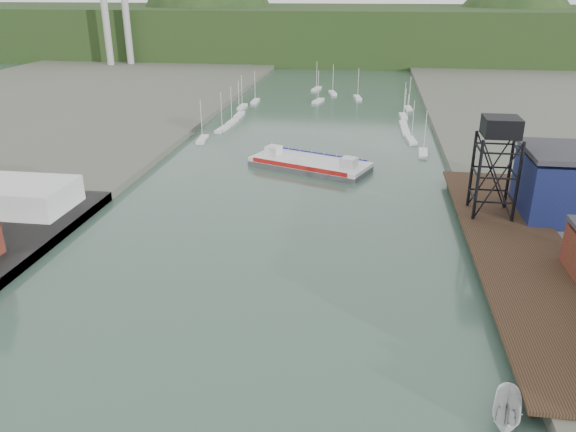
# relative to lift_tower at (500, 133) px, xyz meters

# --- Properties ---
(east_pier) EXTENTS (14.00, 70.00, 2.45)m
(east_pier) POSITION_rel_lift_tower_xyz_m (2.00, -13.00, -13.75)
(east_pier) COLOR black
(east_pier) RESTS_ON ground
(white_shed) EXTENTS (18.00, 12.00, 4.50)m
(white_shed) POSITION_rel_lift_tower_xyz_m (-79.00, -8.00, -11.80)
(white_shed) COLOR silver
(white_shed) RESTS_ON west_quay
(lift_tower) EXTENTS (6.50, 6.50, 16.00)m
(lift_tower) POSITION_rel_lift_tower_xyz_m (0.00, 0.00, 0.00)
(lift_tower) COLOR black
(lift_tower) RESTS_ON east_pier
(marina_sailboats) EXTENTS (57.71, 92.65, 0.90)m
(marina_sailboats) POSITION_rel_lift_tower_xyz_m (-34.92, 80.46, -15.30)
(marina_sailboats) COLOR silver
(marina_sailboats) RESTS_ON ground
(smokestacks) EXTENTS (11.20, 8.20, 60.00)m
(smokestacks) POSITION_rel_lift_tower_xyz_m (-141.00, 174.50, 14.35)
(smokestacks) COLOR #9D9E99
(smokestacks) RESTS_ON ground
(distant_hills) EXTENTS (500.00, 120.00, 80.00)m
(distant_hills) POSITION_rel_lift_tower_xyz_m (-38.98, 243.35, -5.27)
(distant_hills) COLOR black
(distant_hills) RESTS_ON ground
(chain_ferry) EXTENTS (27.60, 18.94, 3.69)m
(chain_ferry) POSITION_rel_lift_tower_xyz_m (-32.75, 26.91, -14.59)
(chain_ferry) COLOR #474749
(chain_ferry) RESTS_ON ground
(motorboat) EXTENTS (4.17, 7.07, 2.57)m
(motorboat) POSITION_rel_lift_tower_xyz_m (-6.61, -47.40, -14.36)
(motorboat) COLOR silver
(motorboat) RESTS_ON ground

